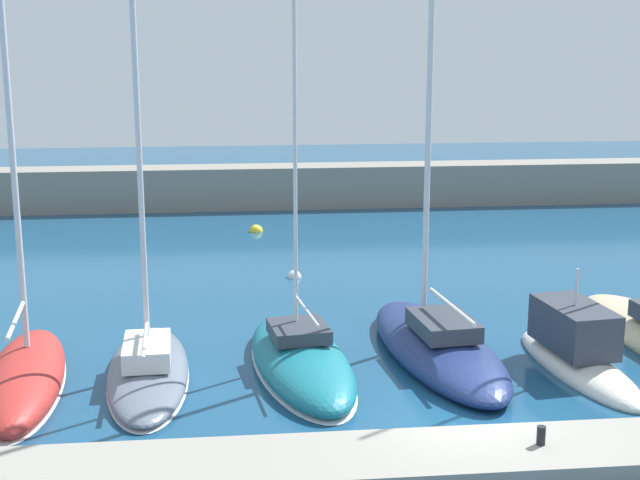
{
  "coord_description": "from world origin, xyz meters",
  "views": [
    {
      "loc": [
        -5.63,
        -19.75,
        9.32
      ],
      "look_at": [
        -2.91,
        5.92,
        3.47
      ],
      "focal_mm": 49.93,
      "sensor_mm": 36.0,
      "label": 1
    }
  ],
  "objects_px": {
    "sailboat_teal_fourth": "(301,360)",
    "sailboat_navy_fifth": "(438,342)",
    "mooring_buoy_white": "(294,277)",
    "mooring_buoy_yellow": "(256,231)",
    "dock_bollard": "(541,435)",
    "sailboat_red_second": "(25,373)",
    "sailboat_slate_third": "(148,363)",
    "motorboat_ivory_sixth": "(576,352)"
  },
  "relations": [
    {
      "from": "sailboat_teal_fourth",
      "to": "sailboat_navy_fifth",
      "type": "height_order",
      "value": "sailboat_navy_fifth"
    },
    {
      "from": "mooring_buoy_white",
      "to": "mooring_buoy_yellow",
      "type": "xyz_separation_m",
      "value": [
        -1.21,
        8.87,
        0.0
      ]
    },
    {
      "from": "sailboat_teal_fourth",
      "to": "dock_bollard",
      "type": "distance_m",
      "value": 7.93
    },
    {
      "from": "sailboat_red_second",
      "to": "sailboat_navy_fifth",
      "type": "relative_size",
      "value": 0.94
    },
    {
      "from": "dock_bollard",
      "to": "sailboat_slate_third",
      "type": "bearing_deg",
      "value": 146.51
    },
    {
      "from": "dock_bollard",
      "to": "sailboat_teal_fourth",
      "type": "bearing_deg",
      "value": 128.13
    },
    {
      "from": "sailboat_slate_third",
      "to": "mooring_buoy_white",
      "type": "relative_size",
      "value": 28.95
    },
    {
      "from": "sailboat_slate_third",
      "to": "mooring_buoy_white",
      "type": "distance_m",
      "value": 11.46
    },
    {
      "from": "sailboat_teal_fourth",
      "to": "sailboat_navy_fifth",
      "type": "xyz_separation_m",
      "value": [
        4.15,
        0.6,
        0.16
      ]
    },
    {
      "from": "motorboat_ivory_sixth",
      "to": "mooring_buoy_yellow",
      "type": "distance_m",
      "value": 21.57
    },
    {
      "from": "sailboat_slate_third",
      "to": "sailboat_navy_fifth",
      "type": "height_order",
      "value": "sailboat_navy_fifth"
    },
    {
      "from": "sailboat_teal_fourth",
      "to": "motorboat_ivory_sixth",
      "type": "distance_m",
      "value": 7.96
    },
    {
      "from": "sailboat_red_second",
      "to": "sailboat_navy_fifth",
      "type": "height_order",
      "value": "sailboat_navy_fifth"
    },
    {
      "from": "sailboat_teal_fourth",
      "to": "mooring_buoy_yellow",
      "type": "xyz_separation_m",
      "value": [
        -0.62,
        19.08,
        -0.31
      ]
    },
    {
      "from": "sailboat_slate_third",
      "to": "sailboat_teal_fourth",
      "type": "relative_size",
      "value": 1.32
    },
    {
      "from": "sailboat_slate_third",
      "to": "dock_bollard",
      "type": "xyz_separation_m",
      "value": [
        9.22,
        -6.1,
        0.21
      ]
    },
    {
      "from": "sailboat_slate_third",
      "to": "mooring_buoy_white",
      "type": "bearing_deg",
      "value": -28.2
    },
    {
      "from": "mooring_buoy_white",
      "to": "mooring_buoy_yellow",
      "type": "bearing_deg",
      "value": 97.78
    },
    {
      "from": "sailboat_red_second",
      "to": "mooring_buoy_yellow",
      "type": "xyz_separation_m",
      "value": [
        7.01,
        19.52,
        -0.4
      ]
    },
    {
      "from": "sailboat_teal_fourth",
      "to": "mooring_buoy_yellow",
      "type": "distance_m",
      "value": 19.09
    },
    {
      "from": "sailboat_slate_third",
      "to": "motorboat_ivory_sixth",
      "type": "xyz_separation_m",
      "value": [
        12.25,
        -0.59,
        0.08
      ]
    },
    {
      "from": "sailboat_navy_fifth",
      "to": "dock_bollard",
      "type": "distance_m",
      "value": 6.87
    },
    {
      "from": "sailboat_teal_fourth",
      "to": "dock_bollard",
      "type": "xyz_separation_m",
      "value": [
        4.89,
        -6.23,
        0.31
      ]
    },
    {
      "from": "sailboat_slate_third",
      "to": "mooring_buoy_yellow",
      "type": "bearing_deg",
      "value": -13.67
    },
    {
      "from": "sailboat_teal_fourth",
      "to": "mooring_buoy_white",
      "type": "distance_m",
      "value": 10.23
    },
    {
      "from": "sailboat_navy_fifth",
      "to": "mooring_buoy_white",
      "type": "distance_m",
      "value": 10.26
    },
    {
      "from": "mooring_buoy_white",
      "to": "sailboat_red_second",
      "type": "bearing_deg",
      "value": -127.68
    },
    {
      "from": "sailboat_red_second",
      "to": "sailboat_navy_fifth",
      "type": "distance_m",
      "value": 11.82
    },
    {
      "from": "sailboat_red_second",
      "to": "motorboat_ivory_sixth",
      "type": "distance_m",
      "value": 15.56
    },
    {
      "from": "mooring_buoy_white",
      "to": "mooring_buoy_yellow",
      "type": "height_order",
      "value": "mooring_buoy_yellow"
    },
    {
      "from": "sailboat_red_second",
      "to": "mooring_buoy_white",
      "type": "bearing_deg",
      "value": -43.02
    },
    {
      "from": "sailboat_navy_fifth",
      "to": "motorboat_ivory_sixth",
      "type": "height_order",
      "value": "sailboat_navy_fifth"
    },
    {
      "from": "sailboat_navy_fifth",
      "to": "mooring_buoy_white",
      "type": "height_order",
      "value": "sailboat_navy_fifth"
    },
    {
      "from": "motorboat_ivory_sixth",
      "to": "mooring_buoy_white",
      "type": "height_order",
      "value": "motorboat_ivory_sixth"
    },
    {
      "from": "sailboat_navy_fifth",
      "to": "motorboat_ivory_sixth",
      "type": "relative_size",
      "value": 2.59
    },
    {
      "from": "sailboat_navy_fifth",
      "to": "mooring_buoy_yellow",
      "type": "distance_m",
      "value": 19.09
    },
    {
      "from": "sailboat_red_second",
      "to": "mooring_buoy_yellow",
      "type": "relative_size",
      "value": 23.19
    },
    {
      "from": "sailboat_navy_fifth",
      "to": "dock_bollard",
      "type": "bearing_deg",
      "value": -179.96
    },
    {
      "from": "sailboat_red_second",
      "to": "sailboat_navy_fifth",
      "type": "bearing_deg",
      "value": -90.31
    },
    {
      "from": "sailboat_teal_fourth",
      "to": "dock_bollard",
      "type": "bearing_deg",
      "value": -149.24
    },
    {
      "from": "sailboat_red_second",
      "to": "motorboat_ivory_sixth",
      "type": "height_order",
      "value": "sailboat_red_second"
    },
    {
      "from": "motorboat_ivory_sixth",
      "to": "dock_bollard",
      "type": "bearing_deg",
      "value": 144.23
    }
  ]
}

